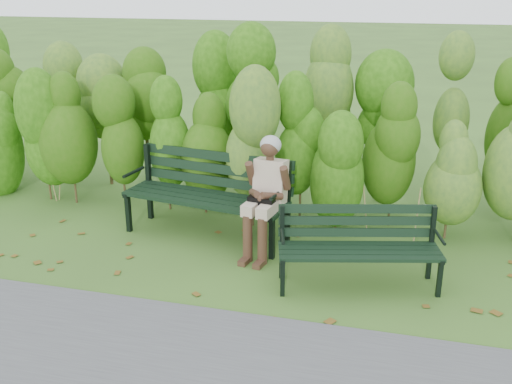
# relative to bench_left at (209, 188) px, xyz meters

# --- Properties ---
(ground) EXTENTS (80.00, 80.00, 0.00)m
(ground) POSITION_rel_bench_left_xyz_m (0.69, -0.77, -0.59)
(ground) COLOR #395622
(hedge_band) EXTENTS (11.04, 1.67, 2.42)m
(hedge_band) POSITION_rel_bench_left_xyz_m (0.69, 1.09, 0.67)
(hedge_band) COLOR #47381E
(hedge_band) RESTS_ON ground
(leaf_litter) EXTENTS (5.76, 2.17, 0.01)m
(leaf_litter) POSITION_rel_bench_left_xyz_m (0.79, -0.73, -0.59)
(leaf_litter) COLOR brown
(leaf_litter) RESTS_ON ground
(bench_left) EXTENTS (2.08, 0.96, 1.00)m
(bench_left) POSITION_rel_bench_left_xyz_m (0.00, 0.00, 0.00)
(bench_left) COLOR black
(bench_left) RESTS_ON ground
(bench_right) EXTENTS (1.69, 0.90, 0.80)m
(bench_right) POSITION_rel_bench_left_xyz_m (1.86, -0.82, -0.12)
(bench_right) COLOR black
(bench_right) RESTS_ON ground
(seated_woman) EXTENTS (0.53, 0.78, 1.34)m
(seated_woman) POSITION_rel_bench_left_xyz_m (0.78, -0.33, 0.18)
(seated_woman) COLOR #C5AE96
(seated_woman) RESTS_ON ground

